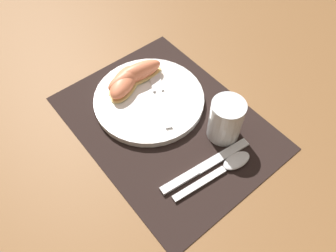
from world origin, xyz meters
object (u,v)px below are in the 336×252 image
citrus_wedge_2 (124,83)px  plate (149,99)px  citrus_wedge_1 (131,77)px  juice_glass (225,122)px  fork (159,93)px  knife (204,167)px  spoon (227,167)px  citrus_wedge_0 (137,73)px

citrus_wedge_2 → plate: bearing=24.0°
citrus_wedge_1 → citrus_wedge_2: size_ratio=1.07×
juice_glass → fork: 0.17m
knife → fork: (-0.20, 0.04, 0.02)m
knife → citrus_wedge_2: size_ratio=1.77×
plate → knife: (0.21, -0.02, -0.01)m
plate → citrus_wedge_1: 0.07m
plate → juice_glass: juice_glass is taller
knife → citrus_wedge_1: citrus_wedge_1 is taller
juice_glass → citrus_wedge_1: juice_glass is taller
spoon → fork: fork is taller
knife → citrus_wedge_0: (-0.27, 0.03, 0.03)m
spoon → fork: size_ratio=1.13×
spoon → citrus_wedge_0: size_ratio=1.40×
knife → citrus_wedge_1: bearing=176.6°
knife → citrus_wedge_2: citrus_wedge_2 is taller
juice_glass → knife: 0.11m
citrus_wedge_2 → fork: bearing=36.6°
knife → citrus_wedge_0: size_ratio=1.61×
spoon → citrus_wedge_0: bearing=-179.7°
spoon → citrus_wedge_1: citrus_wedge_1 is taller
plate → spoon: 0.24m
juice_glass → fork: bearing=-164.6°
citrus_wedge_0 → spoon: bearing=0.3°
fork → citrus_wedge_1: size_ratio=1.27×
juice_glass → citrus_wedge_2: 0.25m
knife → juice_glass: bearing=111.9°
plate → citrus_wedge_2: (-0.06, -0.03, 0.02)m
spoon → citrus_wedge_0: (-0.30, -0.00, 0.03)m
juice_glass → knife: juice_glass is taller
plate → fork: size_ratio=1.54×
fork → citrus_wedge_0: 0.07m
plate → citrus_wedge_0: citrus_wedge_0 is taller
knife → citrus_wedge_0: 0.28m
knife → fork: bearing=167.7°
citrus_wedge_1 → juice_glass: bearing=17.2°
knife → fork: size_ratio=1.30×
juice_glass → spoon: (0.07, -0.05, -0.04)m
plate → juice_glass: 0.19m
plate → knife: 0.21m
citrus_wedge_0 → citrus_wedge_2: bearing=-86.7°
fork → citrus_wedge_0: (-0.07, -0.01, 0.02)m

